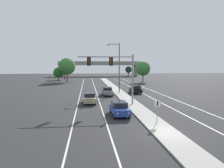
# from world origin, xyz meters

# --- Properties ---
(ground_plane) EXTENTS (260.00, 260.00, 0.00)m
(ground_plane) POSITION_xyz_m (0.00, 0.00, 0.00)
(ground_plane) COLOR #28282B
(median_island) EXTENTS (2.40, 110.00, 0.15)m
(median_island) POSITION_xyz_m (0.00, 18.00, 0.07)
(median_island) COLOR #9E9B93
(median_island) RESTS_ON ground
(lane_stripe_oncoming_center) EXTENTS (0.14, 100.00, 0.01)m
(lane_stripe_oncoming_center) POSITION_xyz_m (-4.70, 25.00, 0.00)
(lane_stripe_oncoming_center) COLOR silver
(lane_stripe_oncoming_center) RESTS_ON ground
(lane_stripe_receding_center) EXTENTS (0.14, 100.00, 0.01)m
(lane_stripe_receding_center) POSITION_xyz_m (4.70, 25.00, 0.00)
(lane_stripe_receding_center) COLOR silver
(lane_stripe_receding_center) RESTS_ON ground
(edge_stripe_left) EXTENTS (0.14, 100.00, 0.01)m
(edge_stripe_left) POSITION_xyz_m (-8.00, 25.00, 0.00)
(edge_stripe_left) COLOR silver
(edge_stripe_left) RESTS_ON ground
(edge_stripe_right) EXTENTS (0.14, 100.00, 0.01)m
(edge_stripe_right) POSITION_xyz_m (8.00, 25.00, 0.00)
(edge_stripe_right) COLOR silver
(edge_stripe_right) RESTS_ON ground
(overhead_signal_mast) EXTENTS (7.96, 0.44, 7.20)m
(overhead_signal_mast) POSITION_xyz_m (-2.56, 13.21, 5.34)
(overhead_signal_mast) COLOR gray
(overhead_signal_mast) RESTS_ON median_island
(median_sign_post) EXTENTS (0.60, 0.10, 2.20)m
(median_sign_post) POSITION_xyz_m (0.29, 3.09, 1.59)
(median_sign_post) COLOR gray
(median_sign_post) RESTS_ON median_island
(street_lamp_median) EXTENTS (2.58, 0.28, 10.00)m
(street_lamp_median) POSITION_xyz_m (-0.36, 25.77, 5.79)
(street_lamp_median) COLOR #4C4C51
(street_lamp_median) RESTS_ON median_island
(car_oncoming_blue) EXTENTS (1.93, 4.51, 1.58)m
(car_oncoming_blue) POSITION_xyz_m (-2.90, 6.99, 0.82)
(car_oncoming_blue) COLOR navy
(car_oncoming_blue) RESTS_ON ground
(car_oncoming_tan) EXTENTS (1.85, 4.48, 1.58)m
(car_oncoming_tan) POSITION_xyz_m (-6.22, 15.21, 0.82)
(car_oncoming_tan) COLOR tan
(car_oncoming_tan) RESTS_ON ground
(car_oncoming_grey) EXTENTS (1.91, 4.50, 1.58)m
(car_oncoming_grey) POSITION_xyz_m (-2.81, 23.32, 0.82)
(car_oncoming_grey) COLOR slate
(car_oncoming_grey) RESTS_ON ground
(car_receding_black) EXTENTS (1.88, 4.50, 1.58)m
(car_receding_black) POSITION_xyz_m (3.32, 25.94, 0.82)
(car_receding_black) COLOR black
(car_receding_black) RESTS_ON ground
(overpass_bridge) EXTENTS (42.40, 6.40, 7.65)m
(overpass_bridge) POSITION_xyz_m (0.00, 94.39, 5.78)
(overpass_bridge) COLOR gray
(overpass_bridge) RESTS_ON ground
(tree_far_right_b) EXTENTS (3.51, 3.51, 5.07)m
(tree_far_right_b) POSITION_xyz_m (15.20, 94.83, 3.31)
(tree_far_right_b) COLOR #4C3823
(tree_far_right_b) RESTS_ON ground
(tree_far_left_c) EXTENTS (4.70, 4.70, 6.80)m
(tree_far_left_c) POSITION_xyz_m (-15.65, 69.66, 4.44)
(tree_far_left_c) COLOR #4C3823
(tree_far_left_c) RESTS_ON ground
(tree_far_left_a) EXTENTS (5.65, 5.65, 8.17)m
(tree_far_left_a) POSITION_xyz_m (-13.32, 55.67, 5.34)
(tree_far_left_a) COLOR #4C3823
(tree_far_left_a) RESTS_ON ground
(tree_far_right_c) EXTENTS (4.88, 4.88, 7.06)m
(tree_far_right_c) POSITION_xyz_m (12.07, 53.21, 4.61)
(tree_far_right_c) COLOR #4C3823
(tree_far_right_c) RESTS_ON ground
(tree_far_left_b) EXTENTS (3.47, 3.47, 5.02)m
(tree_far_left_b) POSITION_xyz_m (-16.25, 56.38, 3.27)
(tree_far_left_b) COLOR #4C3823
(tree_far_left_b) RESTS_ON ground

